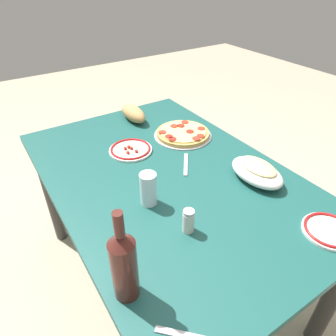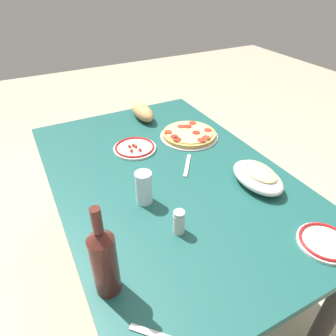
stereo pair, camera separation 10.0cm
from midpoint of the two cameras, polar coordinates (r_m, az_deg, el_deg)
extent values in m
plane|color=tan|center=(1.80, -1.69, -19.95)|extent=(8.00, 8.00, 0.00)
cube|color=#194C47|center=(1.29, -2.21, -1.70)|extent=(1.38, 0.91, 0.03)
cylinder|color=#33302D|center=(1.90, -22.48, -4.63)|extent=(0.07, 0.07, 0.69)
cylinder|color=#33302D|center=(2.11, -1.65, 2.53)|extent=(0.07, 0.07, 0.69)
cylinder|color=#33302D|center=(1.48, 26.78, -20.23)|extent=(0.07, 0.07, 0.69)
cylinder|color=#B7B7BC|center=(1.56, 0.93, 6.07)|extent=(0.29, 0.29, 0.01)
cylinder|color=tan|center=(1.55, 0.94, 6.45)|extent=(0.27, 0.27, 0.02)
cylinder|color=#EACC75|center=(1.55, 0.94, 6.85)|extent=(0.23, 0.23, 0.01)
cylinder|color=#B22D1E|center=(1.48, 3.35, 5.49)|extent=(0.04, 0.04, 0.00)
cylinder|color=maroon|center=(1.49, -1.74, 5.87)|extent=(0.04, 0.04, 0.00)
cylinder|color=#B22D1E|center=(1.63, 1.41, 8.53)|extent=(0.04, 0.04, 0.00)
cylinder|color=maroon|center=(1.59, 0.60, 7.87)|extent=(0.04, 0.04, 0.00)
cylinder|color=#B22D1E|center=(1.59, -0.68, 7.83)|extent=(0.04, 0.04, 0.00)
cylinder|color=#B22D1E|center=(1.53, -2.95, 6.66)|extent=(0.04, 0.04, 0.00)
cylinder|color=#B22D1E|center=(1.57, 4.37, 7.34)|extent=(0.04, 0.04, 0.00)
cylinder|color=maroon|center=(1.47, -1.12, 5.40)|extent=(0.04, 0.04, 0.00)
cylinder|color=#B22D1E|center=(1.50, 4.20, 5.99)|extent=(0.04, 0.04, 0.00)
cylinder|color=maroon|center=(1.54, 2.27, 6.80)|extent=(0.04, 0.04, 0.00)
ellipsoid|color=white|center=(1.27, 14.10, -0.85)|extent=(0.24, 0.15, 0.07)
ellipsoid|color=#AD2819|center=(1.26, 14.17, -0.39)|extent=(0.20, 0.12, 0.03)
ellipsoid|color=#EFD684|center=(1.25, 14.29, 0.28)|extent=(0.17, 0.10, 0.02)
cylinder|color=#471E19|center=(0.83, -11.71, -18.21)|extent=(0.07, 0.07, 0.19)
cone|color=#471E19|center=(0.75, -12.73, -13.04)|extent=(0.07, 0.07, 0.03)
cylinder|color=#471E19|center=(0.71, -13.25, -10.34)|extent=(0.03, 0.03, 0.07)
cylinder|color=silver|center=(1.11, -6.28, -3.98)|extent=(0.06, 0.06, 0.13)
cylinder|color=white|center=(1.14, 25.59, -10.68)|extent=(0.17, 0.17, 0.01)
torus|color=red|center=(1.13, 25.70, -10.40)|extent=(0.16, 0.16, 0.01)
cylinder|color=white|center=(1.45, -8.96, 3.26)|extent=(0.20, 0.20, 0.01)
torus|color=red|center=(1.45, -8.99, 3.53)|extent=(0.19, 0.19, 0.01)
cube|color=#AD2819|center=(1.45, -9.97, 3.58)|extent=(0.01, 0.01, 0.01)
cube|color=#AD2819|center=(1.41, -9.52, 2.79)|extent=(0.01, 0.01, 0.01)
cube|color=#AD2819|center=(1.42, -7.94, 3.05)|extent=(0.01, 0.01, 0.01)
cube|color=#AD2819|center=(1.44, -8.83, 3.61)|extent=(0.01, 0.01, 0.01)
cube|color=#AD2819|center=(1.45, -9.29, 3.85)|extent=(0.01, 0.01, 0.01)
ellipsoid|color=tan|center=(1.72, -8.19, 10.06)|extent=(0.22, 0.09, 0.08)
cylinder|color=silver|center=(1.01, 0.98, -10.16)|extent=(0.04, 0.04, 0.07)
cylinder|color=#B7B7BC|center=(0.98, 1.00, -8.37)|extent=(0.04, 0.04, 0.01)
cube|color=#B7B7BC|center=(1.34, 1.21, 0.65)|extent=(0.15, 0.11, 0.00)
cube|color=#B7B7BC|center=(0.84, 0.12, -29.06)|extent=(0.13, 0.13, 0.00)
camera|label=1|loc=(0.05, -92.26, -1.57)|focal=32.65mm
camera|label=2|loc=(0.05, 87.74, 1.57)|focal=32.65mm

